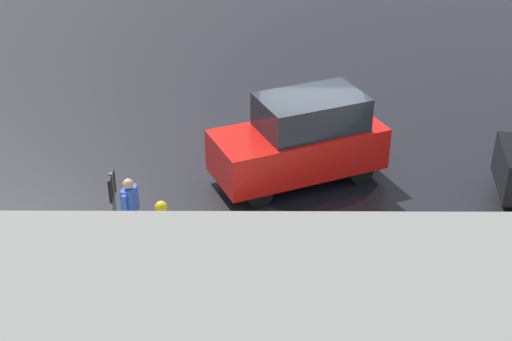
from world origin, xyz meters
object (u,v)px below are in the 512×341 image
Objects in this scene: fire_hydrant at (162,218)px; pedestrian at (130,202)px; moving_hatchback at (301,140)px; sign_post at (115,214)px.

fire_hydrant is 0.74m from pedestrian.
moving_hatchback is 5.35m from sign_post.
moving_hatchback is 3.49× the size of pedestrian.
moving_hatchback is 1.77× the size of sign_post.
sign_post is (0.55, 1.66, 1.18)m from fire_hydrant.
pedestrian is at bearing -15.28° from fire_hydrant.
pedestrian is at bearing -86.59° from sign_post.
sign_post reaches higher than moving_hatchback.
fire_hydrant is (2.95, 2.34, -0.63)m from moving_hatchback.
fire_hydrant is 2.11m from sign_post.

